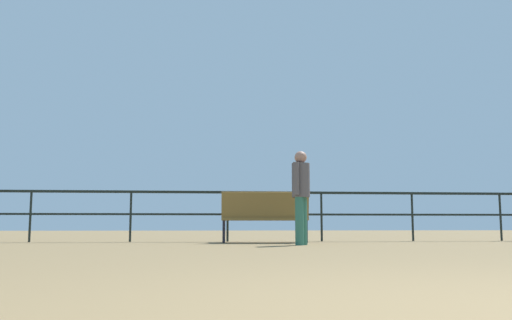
# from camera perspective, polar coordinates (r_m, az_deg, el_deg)

# --- Properties ---
(pier_railing) EXTENTS (20.80, 0.05, 0.99)m
(pier_railing) POSITION_cam_1_polar(r_m,az_deg,el_deg) (10.86, 2.00, -4.69)
(pier_railing) COLOR black
(pier_railing) RESTS_ON ground_plane
(bench_near_left) EXTENTS (1.62, 0.78, 0.93)m
(bench_near_left) POSITION_cam_1_polar(r_m,az_deg,el_deg) (10.06, 0.94, -5.85)
(bench_near_left) COLOR brown
(bench_near_left) RESTS_ON ground_plane
(person_by_bench) EXTENTS (0.31, 0.43, 1.54)m
(person_by_bench) POSITION_cam_1_polar(r_m,az_deg,el_deg) (8.93, 4.75, -3.25)
(person_by_bench) COLOR #2F6A55
(person_by_bench) RESTS_ON ground_plane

